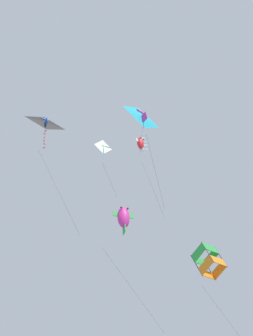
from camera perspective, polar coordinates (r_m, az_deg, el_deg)
name	(u,v)px	position (r m, az deg, el deg)	size (l,w,h in m)	color
kite_fish_upper_right	(141,144)	(36.41, 1.71, 2.97)	(1.99, 1.81, 7.15)	red
kite_diamond_highest	(103,147)	(34.92, -2.85, 2.51)	(1.74, 1.20, 5.16)	white
kite_delta_low_drifter	(142,118)	(28.30, 1.90, 6.12)	(1.96, 1.70, 7.13)	#1EB2C6
kite_fish_near_left	(124,217)	(32.37, -0.36, -6.01)	(4.13, 2.93, 8.31)	#DB2D93
kite_box_mid_left	(209,261)	(31.98, 9.93, -11.07)	(3.98, 3.46, 8.27)	green
kite_delta_far_centre	(46,123)	(32.14, -9.76, 5.34)	(3.75, 3.09, 8.61)	black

